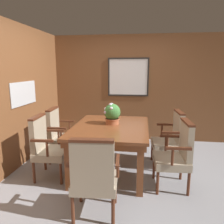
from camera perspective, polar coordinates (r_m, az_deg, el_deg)
The scene contains 10 objects.
ground_plane at distance 3.67m, azimuth 0.10°, elevation -16.12°, with size 14.00×14.00×0.00m, color #93969E.
wall_back at distance 5.21m, azimuth 3.11°, elevation 6.22°, with size 7.20×0.08×2.45m.
wall_left at distance 3.89m, azimuth -25.20°, elevation 3.37°, with size 0.08×7.20×2.45m.
dining_table at distance 3.56m, azimuth -0.34°, elevation -5.19°, with size 1.20×1.53×0.78m.
chair_left_far at distance 4.16m, azimuth -13.51°, elevation -5.33°, with size 0.50×0.57×0.98m.
chair_right_near at distance 3.27m, azimuth 16.60°, elevation -10.15°, with size 0.51×0.58×0.98m.
chair_right_far at distance 3.93m, azimuth 15.15°, elevation -6.41°, with size 0.52×0.58×0.98m.
chair_head_near at distance 2.54m, azimuth -4.72°, elevation -16.17°, with size 0.58×0.51×0.98m.
chair_left_near at distance 3.57m, azimuth -16.77°, elevation -8.29°, with size 0.50×0.58×0.98m.
potted_plant at distance 3.62m, azimuth 0.05°, elevation -0.45°, with size 0.27×0.27×0.35m.
Camera 1 is at (0.45, -3.22, 1.69)m, focal length 35.00 mm.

